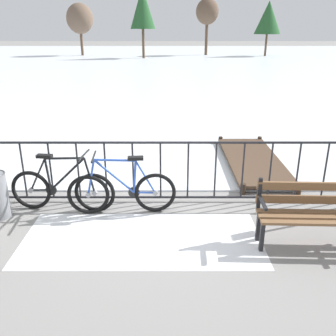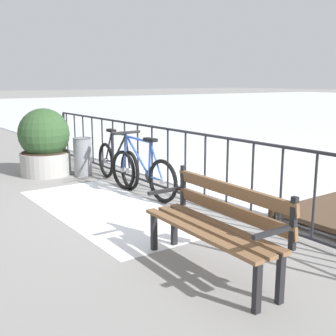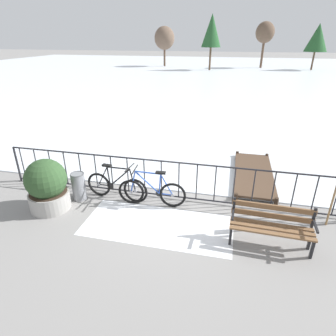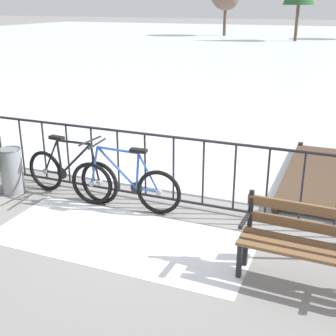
{
  "view_description": "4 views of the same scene",
  "coord_description": "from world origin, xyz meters",
  "px_view_note": "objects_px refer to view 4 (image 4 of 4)",
  "views": [
    {
      "loc": [
        0.35,
        -5.69,
        2.78
      ],
      "look_at": [
        0.33,
        -0.08,
        0.64
      ],
      "focal_mm": 39.48,
      "sensor_mm": 36.0,
      "label": 1
    },
    {
      "loc": [
        5.15,
        -3.87,
        1.79
      ],
      "look_at": [
        0.38,
        -0.43,
        0.58
      ],
      "focal_mm": 45.07,
      "sensor_mm": 36.0,
      "label": 2
    },
    {
      "loc": [
        1.4,
        -6.26,
        3.87
      ],
      "look_at": [
        -0.13,
        0.35,
        0.71
      ],
      "focal_mm": 30.33,
      "sensor_mm": 36.0,
      "label": 3
    },
    {
      "loc": [
        2.46,
        -5.69,
        2.85
      ],
      "look_at": [
        0.12,
        0.04,
        0.55
      ],
      "focal_mm": 47.89,
      "sensor_mm": 36.0,
      "label": 4
    }
  ],
  "objects_px": {
    "bicycle_near_railing": "(71,174)",
    "trash_bin": "(12,171)",
    "bicycle_second": "(125,185)",
    "park_bench": "(318,240)"
  },
  "relations": [
    {
      "from": "trash_bin",
      "to": "park_bench",
      "type": "bearing_deg",
      "value": -9.07
    },
    {
      "from": "bicycle_near_railing",
      "to": "park_bench",
      "type": "height_order",
      "value": "bicycle_near_railing"
    },
    {
      "from": "bicycle_second",
      "to": "park_bench",
      "type": "xyz_separation_m",
      "value": [
        2.73,
        -0.88,
        0.14
      ]
    },
    {
      "from": "bicycle_second",
      "to": "trash_bin",
      "type": "height_order",
      "value": "bicycle_second"
    },
    {
      "from": "trash_bin",
      "to": "bicycle_near_railing",
      "type": "bearing_deg",
      "value": 13.5
    },
    {
      "from": "bicycle_near_railing",
      "to": "bicycle_second",
      "type": "xyz_separation_m",
      "value": [
        0.97,
        -0.09,
        0.0
      ]
    },
    {
      "from": "bicycle_near_railing",
      "to": "trash_bin",
      "type": "relative_size",
      "value": 2.33
    },
    {
      "from": "bicycle_near_railing",
      "to": "park_bench",
      "type": "distance_m",
      "value": 3.82
    },
    {
      "from": "trash_bin",
      "to": "bicycle_second",
      "type": "bearing_deg",
      "value": 4.14
    },
    {
      "from": "bicycle_near_railing",
      "to": "trash_bin",
      "type": "xyz_separation_m",
      "value": [
        -0.95,
        -0.23,
        0.0
      ]
    }
  ]
}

